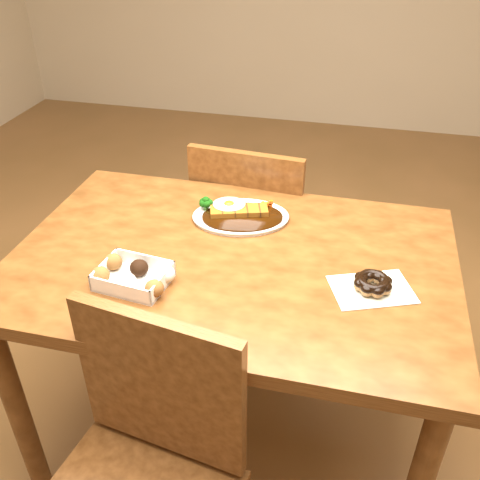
% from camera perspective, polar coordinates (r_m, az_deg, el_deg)
% --- Properties ---
extents(ground, '(6.00, 6.00, 0.00)m').
position_cam_1_polar(ground, '(1.99, -0.64, -19.66)').
color(ground, brown).
rests_on(ground, ground).
extents(table, '(1.20, 0.80, 0.75)m').
position_cam_1_polar(table, '(1.52, -0.79, -4.75)').
color(table, '#44230D').
rests_on(table, ground).
extents(chair_far, '(0.45, 0.45, 0.87)m').
position_cam_1_polar(chair_far, '(2.05, 1.58, 0.67)').
color(chair_far, '#44230D').
rests_on(chair_far, ground).
extents(katsu_curry_plate, '(0.32, 0.26, 0.06)m').
position_cam_1_polar(katsu_curry_plate, '(1.62, -0.10, 2.76)').
color(katsu_curry_plate, white).
rests_on(katsu_curry_plate, table).
extents(donut_box, '(0.21, 0.15, 0.05)m').
position_cam_1_polar(donut_box, '(1.37, -11.33, -3.73)').
color(donut_box, white).
rests_on(donut_box, table).
extents(pon_de_ring, '(0.24, 0.20, 0.04)m').
position_cam_1_polar(pon_de_ring, '(1.37, 13.97, -4.53)').
color(pon_de_ring, silver).
rests_on(pon_de_ring, table).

